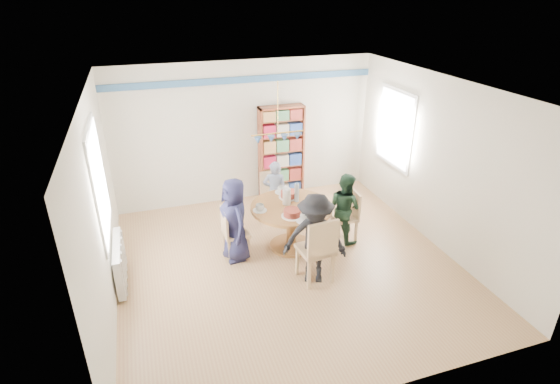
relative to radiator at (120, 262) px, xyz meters
name	(u,v)px	position (x,y,z in m)	size (l,w,h in m)	color
ground	(288,264)	(2.42, -0.30, -0.35)	(5.00, 5.00, 0.00)	tan
room_shell	(254,147)	(2.16, 0.57, 1.30)	(5.00, 5.00, 5.00)	white
radiator	(120,262)	(0.00, 0.00, 0.00)	(0.12, 1.00, 0.60)	silver
dining_table	(291,217)	(2.63, 0.16, 0.21)	(1.30, 1.30, 0.75)	brown
chair_left	(231,230)	(1.65, 0.19, 0.12)	(0.39, 0.39, 0.86)	tan
chair_right	(349,213)	(3.62, 0.12, 0.12)	(0.40, 0.40, 0.86)	tan
chair_far	(272,193)	(2.64, 1.24, 0.13)	(0.42, 0.42, 0.88)	tan
chair_near	(318,248)	(2.67, -0.84, 0.22)	(0.50, 0.50, 1.04)	tan
person_left	(235,220)	(1.70, 0.13, 0.32)	(0.66, 0.43, 1.34)	#171834
person_right	(345,207)	(3.54, 0.12, 0.24)	(0.58, 0.45, 1.19)	#183121
person_far	(275,192)	(2.63, 1.04, 0.23)	(0.43, 0.28, 1.17)	gray
person_near	(315,239)	(2.64, -0.78, 0.34)	(0.89, 0.51, 1.37)	black
bookshelf	(281,153)	(3.08, 2.04, 0.56)	(0.88, 0.26, 1.85)	brown
tableware	(289,201)	(2.60, 0.19, 0.47)	(1.25, 1.25, 0.33)	white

